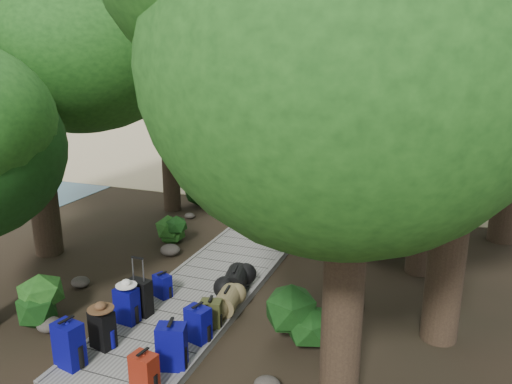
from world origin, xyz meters
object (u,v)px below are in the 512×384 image
at_px(backpack_left_c, 127,303).
at_px(backpack_right_d, 211,312).
at_px(backpack_left_b, 102,327).
at_px(sun_lounger, 419,177).
at_px(duffel_right_black, 235,280).
at_px(suitcase_on_boardwalk, 140,297).
at_px(backpack_left_a, 69,342).
at_px(duffel_right_khaki, 227,301).
at_px(lone_suitcase_on_sand, 326,176).
at_px(backpack_left_d, 162,285).
at_px(backpack_right_c, 198,322).
at_px(backpack_right_b, 172,344).
at_px(backpack_right_a, 144,371).
at_px(kayak, 264,163).

height_order(backpack_left_c, backpack_right_d, backpack_left_c).
bearing_deg(backpack_left_b, sun_lounger, 85.68).
bearing_deg(duffel_right_black, suitcase_on_boardwalk, -143.20).
bearing_deg(backpack_left_b, backpack_left_a, -90.77).
bearing_deg(duffel_right_khaki, backpack_left_a, -131.47).
height_order(duffel_right_black, sun_lounger, sun_lounger).
bearing_deg(lone_suitcase_on_sand, backpack_left_d, -112.59).
height_order(backpack_left_d, backpack_right_c, backpack_right_c).
xyz_separation_m(backpack_right_b, backpack_right_c, (0.04, 0.80, -0.06)).
height_order(backpack_left_b, duffel_right_black, backpack_left_b).
bearing_deg(backpack_left_c, backpack_right_d, 19.60).
bearing_deg(backpack_right_b, backpack_left_b, 159.52).
height_order(backpack_right_a, suitcase_on_boardwalk, suitcase_on_boardwalk).
bearing_deg(backpack_left_c, backpack_right_a, -43.52).
height_order(backpack_left_d, backpack_right_a, backpack_right_a).
height_order(backpack_left_d, suitcase_on_boardwalk, suitcase_on_boardwalk).
height_order(backpack_left_c, backpack_right_b, backpack_right_b).
xyz_separation_m(duffel_right_khaki, kayak, (-3.65, 12.26, -0.16)).
relative_size(backpack_left_a, sun_lounger, 0.44).
distance_m(backpack_right_b, sun_lounger, 13.48).
relative_size(duffel_right_khaki, kayak, 0.20).
bearing_deg(backpack_right_b, lone_suitcase_on_sand, 75.07).
xyz_separation_m(backpack_right_a, backpack_right_d, (0.13, 1.90, -0.05)).
height_order(backpack_left_a, duffel_right_khaki, backpack_left_a).
distance_m(backpack_right_a, backpack_right_b, 0.64).
bearing_deg(kayak, backpack_left_c, -93.03).
relative_size(suitcase_on_boardwalk, sun_lounger, 0.38).
height_order(backpack_right_b, duffel_right_khaki, backpack_right_b).
distance_m(backpack_right_c, duffel_right_khaki, 1.08).
bearing_deg(kayak, backpack_left_d, -91.84).
bearing_deg(sun_lounger, backpack_right_b, -90.70).
distance_m(backpack_right_c, backpack_right_d, 0.48).
bearing_deg(backpack_right_b, backpack_right_c, 70.55).
xyz_separation_m(backpack_right_d, suitcase_on_boardwalk, (-1.41, -0.06, 0.06)).
height_order(backpack_right_c, duffel_right_khaki, backpack_right_c).
xyz_separation_m(backpack_left_b, lone_suitcase_on_sand, (0.94, 12.05, -0.14)).
bearing_deg(backpack_right_a, backpack_left_a, -175.75).
xyz_separation_m(backpack_left_d, kayak, (-2.22, 12.18, -0.20)).
bearing_deg(backpack_left_d, sun_lounger, 91.13).
relative_size(backpack_left_a, backpack_left_b, 1.14).
height_order(backpack_left_b, backpack_right_b, backpack_right_b).
height_order(backpack_left_d, duffel_right_black, backpack_left_d).
bearing_deg(suitcase_on_boardwalk, lone_suitcase_on_sand, 92.23).
bearing_deg(suitcase_on_boardwalk, backpack_right_d, 9.58).
distance_m(backpack_right_a, sun_lounger, 14.11).
xyz_separation_m(backpack_right_c, lone_suitcase_on_sand, (-0.44, 11.34, -0.13)).
bearing_deg(backpack_right_d, backpack_right_a, -106.97).
relative_size(lone_suitcase_on_sand, kayak, 0.20).
bearing_deg(duffel_right_khaki, backpack_right_a, -101.95).
xyz_separation_m(backpack_left_d, backpack_right_d, (1.39, -0.68, 0.02)).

